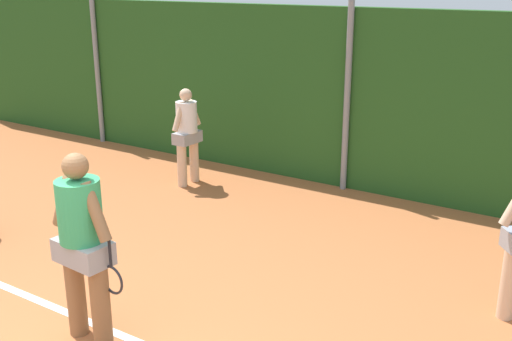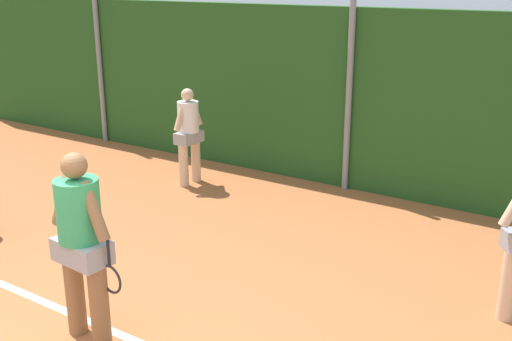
% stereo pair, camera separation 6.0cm
% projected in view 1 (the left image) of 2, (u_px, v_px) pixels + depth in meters
% --- Properties ---
extents(ground_plane, '(29.56, 29.56, 0.00)m').
position_uv_depth(ground_plane, '(174.00, 302.00, 6.54)').
color(ground_plane, '#B76638').
extents(hedge_fence_backdrop, '(19.21, 0.25, 2.89)m').
position_uv_depth(hedge_fence_backdrop, '(351.00, 100.00, 9.69)').
color(hedge_fence_backdrop, '#23511E').
rests_on(hedge_fence_backdrop, ground_plane).
extents(fence_post_left, '(0.10, 0.10, 3.12)m').
position_uv_depth(fence_post_left, '(97.00, 67.00, 12.35)').
color(fence_post_left, gray).
rests_on(fence_post_left, ground_plane).
extents(fence_post_center, '(0.10, 0.10, 3.12)m').
position_uv_depth(fence_post_center, '(347.00, 95.00, 9.51)').
color(fence_post_center, gray).
rests_on(fence_post_center, ground_plane).
extents(court_baseline_paint, '(14.04, 0.10, 0.01)m').
position_uv_depth(court_baseline_paint, '(123.00, 336.00, 5.91)').
color(court_baseline_paint, white).
rests_on(court_baseline_paint, ground_plane).
extents(player_foreground_near, '(0.85, 0.40, 1.87)m').
position_uv_depth(player_foreground_near, '(83.00, 240.00, 5.55)').
color(player_foreground_near, '#8C603D').
rests_on(player_foreground_near, ground_plane).
extents(player_backcourt_far, '(0.35, 0.68, 1.61)m').
position_uv_depth(player_backcourt_far, '(187.00, 131.00, 9.96)').
color(player_backcourt_far, beige).
rests_on(player_backcourt_far, ground_plane).
extents(tennis_ball_1, '(0.07, 0.07, 0.07)m').
position_uv_depth(tennis_ball_1, '(509.00, 246.00, 7.81)').
color(tennis_ball_1, '#CCDB33').
rests_on(tennis_ball_1, ground_plane).
extents(tennis_ball_6, '(0.07, 0.07, 0.07)m').
position_uv_depth(tennis_ball_6, '(85.00, 252.00, 7.64)').
color(tennis_ball_6, '#CCDB33').
rests_on(tennis_ball_6, ground_plane).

